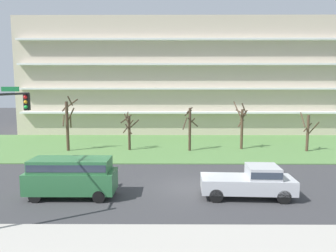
# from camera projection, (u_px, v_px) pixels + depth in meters

# --- Properties ---
(ground) EXTENTS (160.00, 160.00, 0.00)m
(ground) POSITION_uv_depth(u_px,v_px,m) (189.00, 187.00, 20.47)
(ground) COLOR #38383A
(sidewalk_curb_near) EXTENTS (80.00, 4.00, 0.15)m
(sidewalk_curb_near) POSITION_uv_depth(u_px,v_px,m) (201.00, 248.00, 12.53)
(sidewalk_curb_near) COLOR #ADA89E
(sidewalk_curb_near) RESTS_ON ground
(grass_lawn_strip) EXTENTS (80.00, 16.00, 0.08)m
(grass_lawn_strip) POSITION_uv_depth(u_px,v_px,m) (181.00, 146.00, 34.36)
(grass_lawn_strip) COLOR #547F42
(grass_lawn_strip) RESTS_ON ground
(apartment_building) EXTENTS (44.23, 12.87, 15.93)m
(apartment_building) POSITION_uv_depth(u_px,v_px,m) (178.00, 78.00, 47.24)
(apartment_building) COLOR beige
(apartment_building) RESTS_ON ground
(tree_far_left) EXTENTS (1.59, 1.63, 5.69)m
(tree_far_left) POSITION_uv_depth(u_px,v_px,m) (68.00, 123.00, 31.60)
(tree_far_left) COLOR #4C3828
(tree_far_left) RESTS_ON ground
(tree_left) EXTENTS (1.97, 1.58, 4.04)m
(tree_left) POSITION_uv_depth(u_px,v_px,m) (129.00, 130.00, 32.06)
(tree_left) COLOR #423023
(tree_left) RESTS_ON ground
(tree_center) EXTENTS (1.61, 1.61, 4.56)m
(tree_center) POSITION_uv_depth(u_px,v_px,m) (190.00, 128.00, 31.62)
(tree_center) COLOR #423023
(tree_center) RESTS_ON ground
(tree_right) EXTENTS (1.57, 1.56, 5.08)m
(tree_right) POSITION_uv_depth(u_px,v_px,m) (242.00, 125.00, 32.52)
(tree_right) COLOR #4C3828
(tree_right) RESTS_ON ground
(tree_far_right) EXTENTS (1.54, 1.51, 4.03)m
(tree_far_right) POSITION_uv_depth(u_px,v_px,m) (308.00, 132.00, 31.37)
(tree_far_right) COLOR #4C3828
(tree_far_right) RESTS_ON ground
(pickup_silver_near_left) EXTENTS (5.49, 2.26, 1.95)m
(pickup_silver_near_left) POSITION_uv_depth(u_px,v_px,m) (251.00, 181.00, 18.33)
(pickup_silver_near_left) COLOR #B7BABF
(pickup_silver_near_left) RESTS_ON ground
(van_green_center_left) EXTENTS (5.20, 2.01, 2.36)m
(van_green_center_left) POSITION_uv_depth(u_px,v_px,m) (71.00, 174.00, 18.36)
(van_green_center_left) COLOR #2D6B3D
(van_green_center_left) RESTS_ON ground
(traffic_signal_mast) EXTENTS (0.90, 4.66, 6.58)m
(traffic_signal_mast) POSITION_uv_depth(u_px,v_px,m) (2.00, 131.00, 14.92)
(traffic_signal_mast) COLOR black
(traffic_signal_mast) RESTS_ON ground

